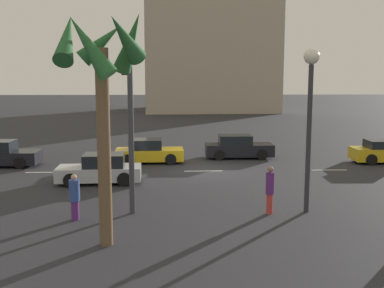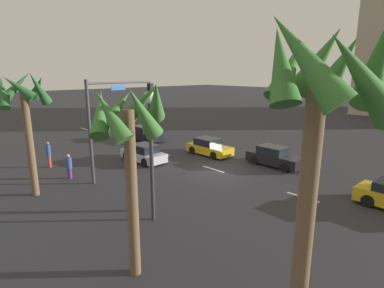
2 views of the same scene
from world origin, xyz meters
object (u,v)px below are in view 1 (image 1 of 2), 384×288
Objects in this scene: car_3 at (101,170)px; car_4 at (149,152)px; car_5 at (238,147)px; building_0 at (208,46)px; pedestrian_2 at (75,196)px; palm_tree_1 at (103,68)px; pedestrian_1 at (270,188)px; traffic_signal at (128,93)px; streetlamp at (310,99)px.

car_4 is (-1.99, -5.17, 0.00)m from car_3.
car_3 is 0.96× the size of car_5.
building_0 is at bearing -100.17° from car_3.
car_3 is at bearing 68.91° from car_4.
car_3 is 5.76m from pedestrian_2.
palm_tree_1 reaches higher than car_4.
pedestrian_1 is 1.08× the size of pedestrian_2.
palm_tree_1 is (-1.47, 8.26, 4.58)m from car_3.
car_4 is 0.57× the size of palm_tree_1.
car_3 is at bearing 41.10° from car_5.
car_4 is at bearing -92.04° from traffic_signal.
car_5 is 16.55m from palm_tree_1.
traffic_signal is 5.07m from palm_tree_1.
pedestrian_1 is (-5.26, 2.02, -3.38)m from traffic_signal.
palm_tree_1 is (5.97, 14.75, 4.55)m from car_5.
streetlamp is (-8.37, 5.12, 3.57)m from car_3.
car_4 is at bearing -111.09° from car_3.
car_3 is 0.21× the size of building_0.
car_4 is 12.62m from streetlamp.
palm_tree_1 reaches higher than traffic_signal.
building_0 is (-0.38, -53.89, 5.43)m from streetlamp.
pedestrian_1 is 54.79m from building_0.
traffic_signal is at bearing 117.31° from car_3.
pedestrian_2 is at bearing 55.71° from traffic_signal.
pedestrian_2 is 55.91m from building_0.
pedestrian_1 is at bearing -151.60° from palm_tree_1.
streetlamp reaches higher than car_4.
car_4 is at bearing 13.68° from car_5.
building_0 is at bearing -97.27° from palm_tree_1.
pedestrian_2 is (1.99, 10.92, 0.22)m from car_4.
car_4 is 11.10m from pedestrian_2.
car_5 is 0.22× the size of building_0.
building_0 reaches higher than pedestrian_2.
car_5 is at bearing -121.29° from pedestrian_2.
car_4 is 0.63× the size of traffic_signal.
traffic_signal is at bearing -124.29° from pedestrian_2.
building_0 is at bearing -90.41° from streetlamp.
pedestrian_1 is at bearing 85.61° from building_0.
traffic_signal is at bearing 87.96° from car_4.
car_5 is 11.92m from traffic_signal.
palm_tree_1 is at bearing 120.47° from pedestrian_2.
streetlamp is 7.64m from palm_tree_1.
building_0 is at bearing -98.81° from car_4.
pedestrian_2 is at bearing 90.00° from car_3.
building_0 is at bearing -99.12° from pedestrian_2.
building_0 is at bearing -91.90° from pedestrian_1.
car_4 is at bearing -64.64° from pedestrian_1.
pedestrian_2 is 5.24m from palm_tree_1.
car_4 is at bearing -92.21° from palm_tree_1.
pedestrian_2 is (6.95, 0.46, -0.10)m from pedestrian_1.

